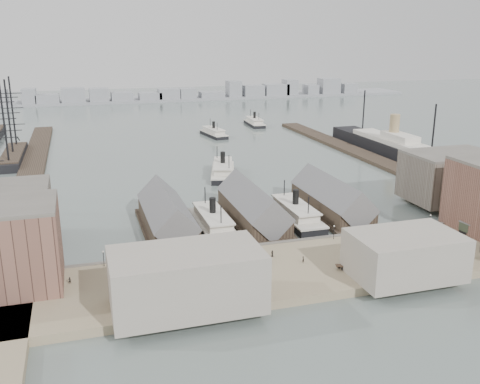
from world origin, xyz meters
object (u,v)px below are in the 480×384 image
object	(u,v)px
horse_cart_left	(158,267)
ocean_steamer	(393,147)
horse_cart_center	(263,261)
horse_cart_right	(347,265)
ferry_docked_west	(213,222)
tram	(474,231)

from	to	relation	value
horse_cart_left	ocean_steamer	bearing A→B (deg)	-53.94
horse_cart_left	horse_cart_center	world-z (taller)	horse_cart_left
ocean_steamer	horse_cart_right	bearing A→B (deg)	-126.64
ocean_steamer	horse_cart_center	xyz separation A→B (m)	(-100.39, -102.82, -1.41)
ferry_docked_west	horse_cart_center	distance (m)	31.50
tram	horse_cart_left	bearing A→B (deg)	170.32
ferry_docked_west	horse_cart_center	xyz separation A→B (m)	(4.61, -31.16, 0.34)
tram	horse_cart_left	size ratio (longest dim) A/B	2.03
tram	horse_cart_right	distance (m)	43.39
tram	horse_cart_center	bearing A→B (deg)	172.93
ocean_steamer	horse_cart_left	xyz separation A→B (m)	(-125.06, -99.01, -1.32)
horse_cart_center	horse_cart_right	distance (m)	19.69
horse_cart_left	horse_cart_right	size ratio (longest dim) A/B	1.00
horse_cart_left	horse_cart_right	xyz separation A→B (m)	(42.71, -11.71, -0.09)
horse_cart_left	horse_cart_right	distance (m)	44.28
tram	horse_cart_right	xyz separation A→B (m)	(-42.62, -8.08, -0.94)
horse_cart_right	ferry_docked_west	bearing A→B (deg)	46.43
horse_cart_center	horse_cart_right	size ratio (longest dim) A/B	1.01
horse_cart_center	horse_cart_right	xyz separation A→B (m)	(18.04, -7.90, -0.00)
ocean_steamer	tram	size ratio (longest dim) A/B	10.12
ferry_docked_west	horse_cart_center	world-z (taller)	ferry_docked_west
horse_cart_left	horse_cart_center	size ratio (longest dim) A/B	0.98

